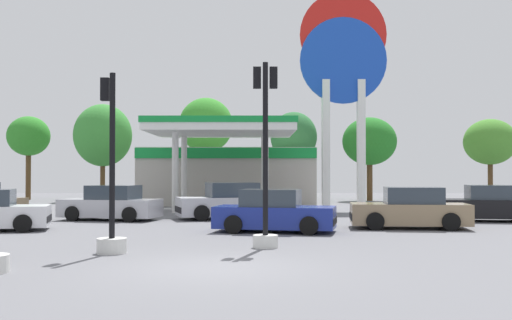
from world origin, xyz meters
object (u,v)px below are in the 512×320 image
car_3 (273,213)px  car_5 (488,205)px  tree_3 (293,137)px  traffic_signal_0 (264,177)px  tree_0 (27,137)px  tree_4 (368,142)px  tree_5 (489,142)px  car_4 (110,204)px  traffic_signal_2 (110,205)px  tree_1 (102,135)px  car_2 (228,202)px  tree_2 (205,126)px  station_pole_sign (342,71)px  car_1 (409,210)px

car_3 → car_5: car_5 is taller
tree_3 → traffic_signal_0: bearing=-95.1°
tree_0 → tree_4: 24.33m
car_3 → tree_5: size_ratio=0.74×
tree_4 → tree_3: bearing=172.6°
car_4 → traffic_signal_0: (6.27, -9.15, 1.20)m
traffic_signal_2 → tree_1: bearing=104.5°
car_2 → tree_3: (3.80, 16.90, 3.75)m
car_4 → tree_2: size_ratio=0.59×
station_pole_sign → car_2: station_pole_sign is taller
station_pole_sign → tree_1: station_pole_sign is taller
station_pole_sign → car_1: (0.72, -11.32, -6.83)m
traffic_signal_0 → tree_1: (-10.80, 25.81, 2.66)m
car_3 → tree_0: size_ratio=0.70×
car_3 → tree_4: bearing=71.7°
car_3 → car_5: 9.91m
car_5 → traffic_signal_0: 12.67m
car_4 → traffic_signal_2: (2.45, -10.28, 0.52)m
tree_2 → tree_1: bearing=-164.4°
traffic_signal_0 → tree_1: 28.11m
tree_2 → car_3: bearing=-79.8°
car_4 → car_5: bearing=-2.0°
traffic_signal_2 → tree_1: size_ratio=0.67×
traffic_signal_2 → car_3: bearing=51.7°
tree_3 → tree_2: bearing=170.9°
car_5 → tree_2: 23.65m
car_1 → car_4: bearing=162.1°
tree_2 → tree_4: 11.67m
car_4 → tree_3: 19.99m
traffic_signal_0 → tree_4: size_ratio=0.85×
car_1 → tree_2: size_ratio=0.58×
car_2 → tree_2: 18.66m
station_pole_sign → car_1: size_ratio=2.78×
car_2 → car_4: size_ratio=1.08×
tree_2 → tree_3: (6.27, -1.01, -0.89)m
station_pole_sign → traffic_signal_0: bearing=-105.0°
tree_2 → car_5: bearing=-55.7°
station_pole_sign → car_5: bearing=-59.8°
tree_3 → station_pole_sign: bearing=-78.3°
car_4 → tree_5: bearing=37.3°
car_2 → station_pole_sign: bearing=49.7°
tree_3 → car_2: bearing=-102.7°
traffic_signal_2 → tree_3: size_ratio=0.71×
traffic_signal_2 → tree_0: 31.79m
tree_1 → tree_5: bearing=0.6°
traffic_signal_0 → car_2: bearing=98.1°
tree_1 → tree_3: size_ratio=1.07×
car_3 → traffic_signal_0: traffic_signal_0 is taller
traffic_signal_2 → tree_5: (19.81, 27.24, 2.89)m
car_5 → tree_0: 32.42m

